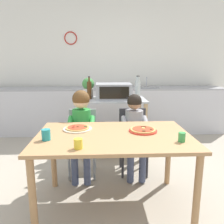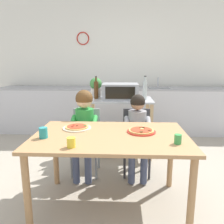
{
  "view_description": "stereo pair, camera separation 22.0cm",
  "coord_description": "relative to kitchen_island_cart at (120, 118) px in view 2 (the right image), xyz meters",
  "views": [
    {
      "loc": [
        -0.11,
        -2.04,
        1.41
      ],
      "look_at": [
        0.0,
        0.3,
        0.9
      ],
      "focal_mm": 36.76,
      "sensor_mm": 36.0,
      "label": 1
    },
    {
      "loc": [
        0.11,
        -2.04,
        1.41
      ],
      "look_at": [
        0.0,
        0.3,
        0.9
      ],
      "focal_mm": 36.76,
      "sensor_mm": 36.0,
      "label": 2
    }
  ],
  "objects": [
    {
      "name": "bottle_squat_spirits",
      "position": [
        0.37,
        0.14,
        0.43
      ],
      "size": [
        0.06,
        0.06,
        0.34
      ],
      "color": "#ADB7B2",
      "rests_on": "kitchen_island_cart"
    },
    {
      "name": "pizza_plate_red_rimmed",
      "position": [
        0.22,
        -1.26,
        0.18
      ],
      "size": [
        0.28,
        0.28,
        0.03
      ],
      "color": "red",
      "rests_on": "dining_table"
    },
    {
      "name": "dining_table",
      "position": [
        -0.07,
        -1.35,
        0.08
      ],
      "size": [
        1.44,
        0.93,
        0.75
      ],
      "color": "#AD7F51",
      "rests_on": "ground"
    },
    {
      "name": "dining_chair_left",
      "position": [
        -0.42,
        -0.62,
        -0.1
      ],
      "size": [
        0.36,
        0.36,
        0.81
      ],
      "color": "gray",
      "rests_on": "ground"
    },
    {
      "name": "drinking_cup_green",
      "position": [
        0.5,
        -1.57,
        0.21
      ],
      "size": [
        0.06,
        0.06,
        0.08
      ],
      "primitive_type": "cylinder",
      "color": "green",
      "rests_on": "dining_table"
    },
    {
      "name": "ground_plane",
      "position": [
        -0.07,
        -0.21,
        -0.58
      ],
      "size": [
        11.41,
        11.41,
        0.0
      ],
      "primitive_type": "plane",
      "color": "#A89E8C"
    },
    {
      "name": "bottle_brown_beer",
      "position": [
        -0.36,
        0.02,
        0.42
      ],
      "size": [
        0.07,
        0.07,
        0.34
      ],
      "color": "#4C2D14",
      "rests_on": "kitchen_island_cart"
    },
    {
      "name": "toaster_oven",
      "position": [
        0.0,
        0.01,
        0.4
      ],
      "size": [
        0.52,
        0.38,
        0.23
      ],
      "color": "#999BA0",
      "rests_on": "kitchen_island_cart"
    },
    {
      "name": "child_in_grey_shirt",
      "position": [
        0.22,
        -0.72,
        0.07
      ],
      "size": [
        0.32,
        0.42,
        1.01
      ],
      "color": "#424C6B",
      "rests_on": "ground"
    },
    {
      "name": "dining_chair_right",
      "position": [
        0.22,
        -0.6,
        -0.1
      ],
      "size": [
        0.36,
        0.36,
        0.81
      ],
      "color": "#333338",
      "rests_on": "ground"
    },
    {
      "name": "pizza_plate_cream",
      "position": [
        -0.42,
        -1.17,
        0.18
      ],
      "size": [
        0.29,
        0.29,
        0.03
      ],
      "color": "beige",
      "rests_on": "dining_table"
    },
    {
      "name": "child_in_green_shirt",
      "position": [
        -0.42,
        -0.74,
        0.12
      ],
      "size": [
        0.32,
        0.42,
        1.06
      ],
      "color": "#424C6B",
      "rests_on": "ground"
    },
    {
      "name": "back_wall_tiled",
      "position": [
        -0.07,
        1.56,
        0.77
      ],
      "size": [
        5.21,
        0.14,
        2.7
      ],
      "color": "white",
      "rests_on": "ground"
    },
    {
      "name": "drinking_cup_teal",
      "position": [
        -0.66,
        -1.47,
        0.22
      ],
      "size": [
        0.08,
        0.08,
        0.1
      ],
      "primitive_type": "cylinder",
      "color": "teal",
      "rests_on": "dining_table"
    },
    {
      "name": "potted_herb_plant",
      "position": [
        -0.38,
        0.17,
        0.45
      ],
      "size": [
        0.19,
        0.19,
        0.3
      ],
      "color": "beige",
      "rests_on": "kitchen_island_cart"
    },
    {
      "name": "drinking_cup_yellow",
      "position": [
        -0.37,
        -1.69,
        0.21
      ],
      "size": [
        0.07,
        0.07,
        0.08
      ],
      "primitive_type": "cylinder",
      "color": "yellow",
      "rests_on": "dining_table"
    },
    {
      "name": "kitchen_island_cart",
      "position": [
        0.0,
        0.0,
        0.0
      ],
      "size": [
        0.96,
        0.6,
        0.87
      ],
      "color": "#B7BABF",
      "rests_on": "ground"
    },
    {
      "name": "bottle_dark_olive_oil",
      "position": [
        0.36,
        -0.06,
        0.43
      ],
      "size": [
        0.06,
        0.06,
        0.35
      ],
      "color": "#ADB7B2",
      "rests_on": "kitchen_island_cart"
    },
    {
      "name": "kitchen_counter",
      "position": [
        -0.07,
        1.15,
        -0.12
      ],
      "size": [
        4.69,
        0.6,
        1.1
      ],
      "color": "silver",
      "rests_on": "ground"
    }
  ]
}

